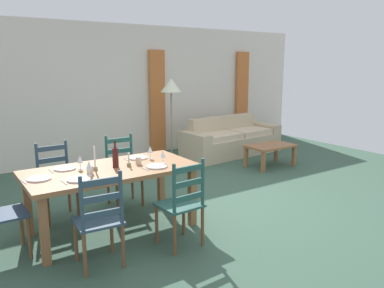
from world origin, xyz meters
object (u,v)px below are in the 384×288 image
at_px(wine_glass_far_left, 80,160).
at_px(dining_chair_far_right, 123,170).
at_px(wine_bottle, 115,157).
at_px(couch, 230,141).
at_px(wine_glass_near_right, 163,154).
at_px(wine_glass_far_right, 150,150).
at_px(standing_lamp, 171,90).
at_px(dining_chair_far_left, 56,181).
at_px(coffee_cup_secondary, 90,170).
at_px(dining_chair_near_right, 182,203).
at_px(wine_glass_near_left, 89,166).
at_px(coffee_table, 270,148).
at_px(dining_table, 112,175).
at_px(dining_chair_near_left, 99,220).
at_px(coffee_cup_primary, 139,161).

bearing_deg(wine_glass_far_left, dining_chair_far_right, 37.65).
height_order(wine_bottle, couch, wine_bottle).
xyz_separation_m(wine_glass_near_right, wine_glass_far_right, (-0.02, 0.29, 0.00)).
relative_size(wine_glass_far_right, standing_lamp, 0.10).
relative_size(dining_chair_far_left, wine_bottle, 3.04).
relative_size(coffee_cup_secondary, standing_lamp, 0.05).
bearing_deg(dining_chair_near_right, coffee_cup_secondary, 136.39).
height_order(wine_glass_near_left, coffee_table, wine_glass_near_left).
distance_m(dining_chair_far_left, wine_glass_far_right, 1.23).
height_order(dining_chair_far_left, wine_glass_near_right, dining_chair_far_left).
bearing_deg(standing_lamp, wine_glass_near_left, -134.71).
relative_size(dining_chair_far_right, coffee_cup_secondary, 10.67).
bearing_deg(standing_lamp, coffee_cup_secondary, -135.10).
bearing_deg(wine_glass_far_left, wine_glass_far_right, -0.03).
bearing_deg(wine_glass_near_right, dining_chair_near_right, -102.35).
distance_m(wine_glass_near_left, coffee_table, 4.08).
distance_m(dining_chair_far_left, couch, 4.29).
xyz_separation_m(dining_table, standing_lamp, (2.24, 2.41, 0.75)).
distance_m(dining_chair_near_left, dining_chair_far_right, 1.69).
xyz_separation_m(wine_glass_near_left, standing_lamp, (2.55, 2.57, 0.55)).
distance_m(coffee_table, standing_lamp, 2.20).
distance_m(wine_bottle, standing_lamp, 3.29).
relative_size(dining_chair_near_left, coffee_cup_secondary, 10.67).
xyz_separation_m(coffee_cup_primary, couch, (3.25, 2.25, -0.50)).
height_order(dining_chair_near_right, wine_glass_far_right, dining_chair_near_right).
height_order(dining_chair_far_left, coffee_table, dining_chair_far_left).
height_order(dining_chair_near_left, wine_bottle, wine_bottle).
distance_m(wine_glass_near_left, wine_glass_near_right, 0.90).
xyz_separation_m(dining_chair_far_left, wine_bottle, (0.50, -0.72, 0.39)).
bearing_deg(wine_bottle, coffee_table, 15.96).
height_order(wine_glass_near_right, wine_glass_far_left, same).
height_order(dining_chair_near_right, dining_chair_far_left, same).
bearing_deg(dining_chair_near_right, coffee_cup_primary, 98.69).
xyz_separation_m(dining_chair_far_right, coffee_cup_primary, (-0.12, -0.75, 0.32)).
distance_m(wine_bottle, wine_glass_near_right, 0.55).
distance_m(couch, standing_lamp, 1.76).
bearing_deg(wine_glass_far_right, coffee_cup_primary, -145.91).
distance_m(dining_chair_far_left, coffee_cup_primary, 1.12).
distance_m(dining_chair_far_right, couch, 3.47).
bearing_deg(wine_glass_far_left, dining_chair_near_right, -50.90).
relative_size(dining_table, dining_chair_far_right, 1.98).
bearing_deg(coffee_table, couch, 89.24).
relative_size(dining_chair_far_left, wine_glass_near_left, 5.96).
bearing_deg(dining_chair_near_right, dining_table, 119.85).
distance_m(wine_glass_far_left, standing_lamp, 3.45).
bearing_deg(dining_chair_near_left, wine_glass_near_left, 78.31).
xyz_separation_m(wine_glass_near_right, coffee_table, (2.98, 1.16, -0.51)).
height_order(dining_chair_near_right, coffee_cup_secondary, dining_chair_near_right).
relative_size(wine_glass_near_left, coffee_table, 0.18).
bearing_deg(wine_glass_far_left, wine_bottle, -20.14).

